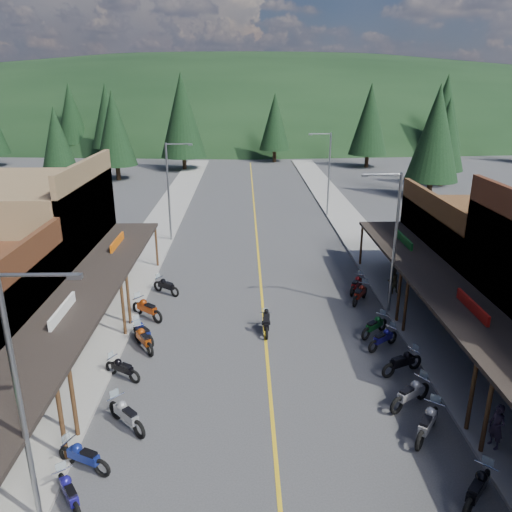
{
  "coord_description": "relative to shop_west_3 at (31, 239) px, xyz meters",
  "views": [
    {
      "loc": [
        -1.02,
        -17.49,
        12.32
      ],
      "look_at": [
        -0.38,
        9.43,
        3.0
      ],
      "focal_mm": 35.0,
      "sensor_mm": 36.0,
      "label": 1
    }
  ],
  "objects": [
    {
      "name": "streetlight_1",
      "position": [
        6.83,
        10.7,
        0.94
      ],
      "size": [
        2.16,
        0.18,
        8.0
      ],
      "color": "gray",
      "rests_on": "ground"
    },
    {
      "name": "pine_9",
      "position": [
        37.78,
        33.7,
        2.86
      ],
      "size": [
        4.93,
        4.93,
        10.8
      ],
      "color": "black",
      "rests_on": "ground"
    },
    {
      "name": "bike_west_6",
      "position": [
        7.33,
        -15.14,
        -2.92
      ],
      "size": [
        2.18,
        1.52,
        1.19
      ],
      "primitive_type": null,
      "rotation": [
        0.0,
        0.0,
        1.13
      ],
      "color": "navy",
      "rests_on": "ground"
    },
    {
      "name": "streetlight_3",
      "position": [
        20.74,
        18.7,
        0.94
      ],
      "size": [
        2.16,
        0.18,
        8.0
      ],
      "color": "gray",
      "rests_on": "ground"
    },
    {
      "name": "pine_10",
      "position": [
        -4.22,
        38.7,
        3.27
      ],
      "size": [
        5.38,
        5.38,
        11.6
      ],
      "color": "black",
      "rests_on": "ground"
    },
    {
      "name": "pine_4",
      "position": [
        31.78,
        48.7,
        3.72
      ],
      "size": [
        5.88,
        5.88,
        12.5
      ],
      "color": "black",
      "rests_on": "ground"
    },
    {
      "name": "bike_east_8",
      "position": [
        19.75,
        -9.5,
        -2.9
      ],
      "size": [
        2.26,
        1.57,
        1.24
      ],
      "primitive_type": null,
      "rotation": [
        0.0,
        0.0,
        -1.13
      ],
      "color": "black",
      "rests_on": "ground"
    },
    {
      "name": "shop_east_3",
      "position": [
        27.54,
        0.0,
        -0.99
      ],
      "size": [
        10.9,
        10.2,
        6.2
      ],
      "color": "#4C2D16",
      "rests_on": "ground"
    },
    {
      "name": "bike_east_10",
      "position": [
        19.41,
        -5.9,
        -2.92
      ],
      "size": [
        2.02,
        1.92,
        1.2
      ],
      "primitive_type": null,
      "rotation": [
        0.0,
        0.0,
        -0.84
      ],
      "color": "#0C3F18",
      "rests_on": "ground"
    },
    {
      "name": "pine_2",
      "position": [
        3.78,
        46.7,
        4.47
      ],
      "size": [
        6.72,
        6.72,
        14.0
      ],
      "color": "black",
      "rests_on": "ground"
    },
    {
      "name": "pedestrian_east_b",
      "position": [
        21.78,
        -0.74,
        -2.56
      ],
      "size": [
        0.9,
        0.71,
        1.61
      ],
      "primitive_type": "imported",
      "rotation": [
        0.0,
        0.0,
        3.53
      ],
      "color": "brown",
      "rests_on": "sidewalk_east"
    },
    {
      "name": "bike_west_5",
      "position": [
        7.34,
        -16.65,
        -2.95
      ],
      "size": [
        1.69,
        2.02,
        1.14
      ],
      "primitive_type": null,
      "rotation": [
        0.0,
        0.0,
        0.61
      ],
      "color": "navy",
      "rests_on": "ground"
    },
    {
      "name": "pine_1",
      "position": [
        -10.22,
        58.7,
        3.72
      ],
      "size": [
        5.88,
        5.88,
        12.5
      ],
      "color": "black",
      "rests_on": "ground"
    },
    {
      "name": "bike_west_7",
      "position": [
        8.27,
        -13.0,
        -2.87
      ],
      "size": [
        2.13,
        2.14,
        1.29
      ],
      "primitive_type": null,
      "rotation": [
        0.0,
        0.0,
        0.78
      ],
      "color": "#999A9E",
      "rests_on": "ground"
    },
    {
      "name": "bike_west_8",
      "position": [
        7.35,
        -9.63,
        -2.96
      ],
      "size": [
        2.0,
        1.58,
        1.11
      ],
      "primitive_type": null,
      "rotation": [
        0.0,
        0.0,
        1.02
      ],
      "color": "black",
      "rests_on": "ground"
    },
    {
      "name": "pine_3",
      "position": [
        17.78,
        54.7,
        2.96
      ],
      "size": [
        5.04,
        5.04,
        11.0
      ],
      "color": "black",
      "rests_on": "ground"
    },
    {
      "name": "ground",
      "position": [
        13.78,
        -11.3,
        -3.52
      ],
      "size": [
        220.0,
        220.0,
        0.0
      ],
      "primitive_type": "plane",
      "color": "#38383A",
      "rests_on": "ground"
    },
    {
      "name": "bike_west_11",
      "position": [
        7.35,
        -3.71,
        -2.85
      ],
      "size": [
        2.3,
        2.11,
        1.34
      ],
      "primitive_type": null,
      "rotation": [
        0.0,
        0.0,
        0.87
      ],
      "color": "#98330A",
      "rests_on": "ground"
    },
    {
      "name": "bike_west_9",
      "position": [
        7.8,
        -7.09,
        -2.89
      ],
      "size": [
        1.79,
        2.24,
        1.25
      ],
      "primitive_type": null,
      "rotation": [
        0.0,
        0.0,
        0.57
      ],
      "color": "#A33C0B",
      "rests_on": "ground"
    },
    {
      "name": "pine_5",
      "position": [
        47.78,
        60.7,
        4.47
      ],
      "size": [
        6.72,
        6.72,
        14.0
      ],
      "color": "black",
      "rests_on": "ground"
    },
    {
      "name": "pine_11",
      "position": [
        33.78,
        26.7,
        3.67
      ],
      "size": [
        5.82,
        5.82,
        12.4
      ],
      "color": "black",
      "rests_on": "ground"
    },
    {
      "name": "sidewalk_west",
      "position": [
        5.08,
        8.7,
        -3.44
      ],
      "size": [
        3.4,
        94.0,
        0.15
      ],
      "primitive_type": "cube",
      "color": "gray",
      "rests_on": "ground"
    },
    {
      "name": "pine_7",
      "position": [
        -18.22,
        64.7,
        3.72
      ],
      "size": [
        5.88,
        5.88,
        12.5
      ],
      "color": "black",
      "rests_on": "ground"
    },
    {
      "name": "rider_on_bike",
      "position": [
        13.84,
        -5.51,
        -2.93
      ],
      "size": [
        0.65,
        1.93,
        1.47
      ],
      "rotation": [
        0.0,
        0.0,
        0.0
      ],
      "color": "black",
      "rests_on": "ground"
    },
    {
      "name": "bike_east_11",
      "position": [
        19.57,
        -1.79,
        -2.91
      ],
      "size": [
        1.75,
        2.18,
        1.22
      ],
      "primitive_type": null,
      "rotation": [
        0.0,
        0.0,
        -0.57
      ],
      "color": "maroon",
      "rests_on": "ground"
    },
    {
      "name": "bike_east_12",
      "position": [
        19.68,
        -0.28,
        -2.93
      ],
      "size": [
        1.64,
        2.15,
        1.19
      ],
      "primitive_type": null,
      "rotation": [
        0.0,
        0.0,
        -0.52
      ],
      "color": "maroon",
      "rests_on": "ground"
    },
    {
      "name": "ridge_hill",
      "position": [
        13.78,
        123.7,
        -3.52
      ],
      "size": [
        310.0,
        140.0,
        60.0
      ],
      "primitive_type": "ellipsoid",
      "color": "black",
      "rests_on": "ground"
    },
    {
      "name": "bike_west_12",
      "position": [
        7.89,
        -0.28,
        -2.93
      ],
      "size": [
        2.05,
        1.79,
        1.17
      ],
      "primitive_type": null,
      "rotation": [
        0.0,
        0.0,
        0.92
      ],
      "color": "black",
      "rests_on": "ground"
    },
    {
      "name": "bike_east_6",
      "position": [
        19.39,
        -13.76,
        -2.86
      ],
      "size": [
        2.0,
        2.33,
        1.33
      ],
      "primitive_type": null,
      "rotation": [
        0.0,
        0.0,
        -0.63
      ],
      "color": "#9E9DA3",
      "rests_on": "ground"
    },
    {
      "name": "bike_west_10",
      "position": [
        7.62,
        -6.27,
        -2.93
      ],
      "size": [
        1.79,
        2.04,
        1.17
      ],
      "primitive_type": null,
      "rotation": [
        0.0,
        0.0,
        0.66
      ],
      "color": "navy",
      "rests_on": "ground"
    },
    {
      "name": "sidewalk_east",
      "position": [
        22.48,
        8.7,
        -3.44
      ],
      "size": [
        3.4,
        94.0,
        0.15
      ],
      "primitive_type": "cube",
      "color": "gray",
      "rests_on": "ground"
    },
    {
      "name": "centerline",
      "position": [
        13.78,
        8.7,
        -3.51
      ],
      "size": [
        0.15,
        90.0,
        0.01
      ],
      "primitive_type": "cube",
      "color": "gold",
      "rests_on": "ground"
    },
    {
      "name": "bike_east_5",
      "position": [
        19.85,
        -16.84,
        -2.9
      ],
      "size": [
        2.01,
        2.09,
        1.24
      ],
      "primitive_type": null,
      "rotation": [
        0.0,
        0.0,
        -0.75
      ],
      "color": "black",
      "rests_on": "ground"
    },
    {
      "name": "streetlight_2",
      "position": [
        20.74,
        -3.3,
        0.94
      ],
      "size": [
        2.16,
        0.18,
        8.0
      ],
      "color": "gray",
      "rests_on": "ground"
    },
    {
      "name": "streetlight_0",
      "position": [
        6.83,
        -17.3,
        0.94
      ],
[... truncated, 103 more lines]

